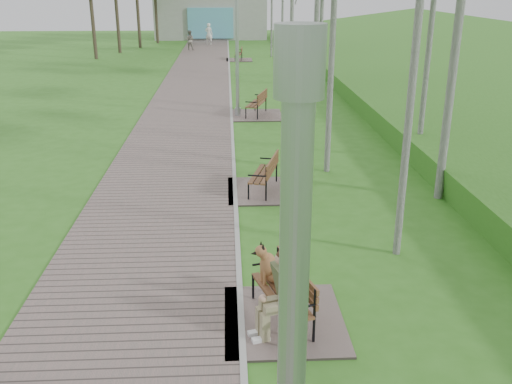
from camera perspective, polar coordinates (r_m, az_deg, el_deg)
The scene contains 12 objects.
walkway at distance 26.00m, azimuth -6.47°, elevation 9.28°, with size 3.50×67.00×0.04m, color #6D5E58.
kerb at distance 25.95m, azimuth -2.56°, elevation 9.37°, with size 0.10×67.00×0.05m, color #999993.
embankment at distance 27.33m, azimuth 23.80°, elevation 8.19°, with size 14.00×70.00×1.60m, color #43872C.
building_north at distance 55.05m, azimuth -4.52°, elevation 17.17°, with size 10.00×5.20×4.00m.
bench_main at distance 8.77m, azimuth 2.27°, elevation -10.46°, with size 1.83×2.03×1.60m.
bench_second at distance 14.18m, azimuth 0.73°, elevation 0.84°, with size 1.82×2.03×1.12m.
bench_third at distance 22.45m, azimuth 0.03°, elevation 8.18°, with size 1.93×2.15×1.19m.
bench_far at distance 39.08m, azimuth -1.75°, elevation 13.32°, with size 1.71×1.90×1.05m.
lamp_post_second at distance 21.98m, azimuth -1.91°, elevation 14.46°, with size 0.22×0.22×5.78m.
lamp_post_third at distance 32.16m, azimuth -1.95°, elevation 15.99°, with size 0.21×0.21×5.41m.
pedestrian_near at distance 49.01m, azimuth -4.73°, elevation 15.47°, with size 0.64×0.42×1.74m, color white.
pedestrian_far at distance 45.06m, azimuth -6.67°, elevation 14.82°, with size 0.72×0.56×1.48m, color gray.
Camera 1 is at (-0.16, -3.98, 4.93)m, focal length 40.00 mm.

